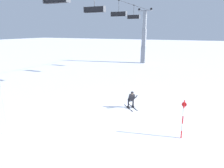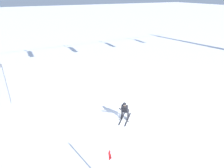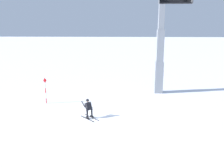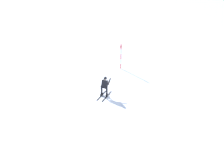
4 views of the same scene
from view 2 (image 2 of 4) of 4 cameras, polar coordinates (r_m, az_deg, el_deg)
ground_plane at (r=13.75m, az=2.47°, el=-11.14°), size 260.00×260.00×0.00m
skier_carving_main at (r=13.49m, az=3.77°, el=-7.63°), size 1.58×1.57×1.59m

